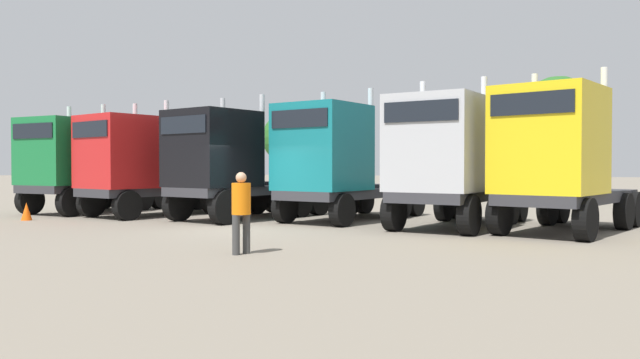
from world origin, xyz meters
name	(u,v)px	position (x,y,z in m)	size (l,w,h in m)	color
ground	(236,230)	(0.00, 0.00, 0.00)	(200.00, 200.00, 0.00)	gray
semi_truck_green	(74,165)	(-9.06, 2.58, 1.90)	(2.81, 6.13, 4.25)	#333338
semi_truck_red	(136,165)	(-5.84, 2.43, 1.88)	(3.87, 6.58, 4.23)	#333338
semi_truck_black	(226,163)	(-1.98, 2.51, 1.94)	(3.77, 6.53, 4.28)	#333338
semi_truck_teal	(333,162)	(1.57, 3.41, 1.99)	(3.55, 6.58, 4.42)	#333338
semi_truck_silver	(445,162)	(5.51, 2.55, 1.97)	(3.32, 6.54, 4.43)	#333338
semi_truck_yellow	(556,158)	(8.52, 2.54, 2.07)	(3.94, 6.42, 4.52)	#333338
visitor_in_hivis	(241,207)	(2.83, -4.23, 1.00)	(0.51, 0.51, 1.72)	#3B3B3B
traffic_cone_near	(26,211)	(-8.18, -0.33, 0.30)	(0.36, 0.36, 0.61)	#F2590C
oak_far_left	(289,138)	(-8.50, 19.48, 3.61)	(3.33, 3.33, 5.30)	#4C3823
oak_far_centre	(447,133)	(1.29, 20.48, 3.74)	(2.94, 2.94, 5.24)	#4C3823
oak_far_right	(557,115)	(7.38, 19.15, 4.49)	(3.98, 3.98, 6.50)	#4C3823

